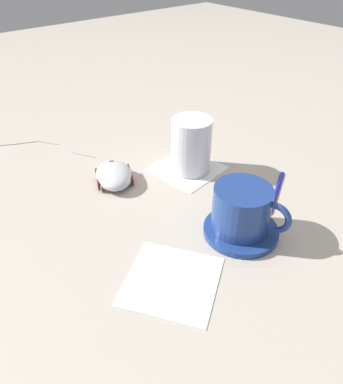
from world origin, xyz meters
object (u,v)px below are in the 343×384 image
(saucer, at_px, (240,231))
(pen, at_px, (276,192))
(computer_mouse, at_px, (114,175))
(coffee_cup, at_px, (244,208))
(drinking_glass, at_px, (191,145))

(saucer, xyz_separation_m, pen, (-0.03, 0.14, -0.00))
(pen, bearing_deg, computer_mouse, -136.58)
(computer_mouse, bearing_deg, saucer, 16.72)
(pen, bearing_deg, saucer, -77.11)
(coffee_cup, distance_m, computer_mouse, 0.27)
(drinking_glass, bearing_deg, coffee_cup, -18.02)
(drinking_glass, xyz_separation_m, pen, (0.17, 0.07, -0.05))
(saucer, xyz_separation_m, coffee_cup, (-0.00, 0.01, 0.04))
(saucer, height_order, coffee_cup, coffee_cup)
(coffee_cup, height_order, pen, coffee_cup)
(coffee_cup, relative_size, drinking_glass, 1.13)
(computer_mouse, relative_size, pen, 0.86)
(drinking_glass, bearing_deg, saucer, -19.35)
(saucer, bearing_deg, drinking_glass, 160.65)
(coffee_cup, distance_m, pen, 0.14)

